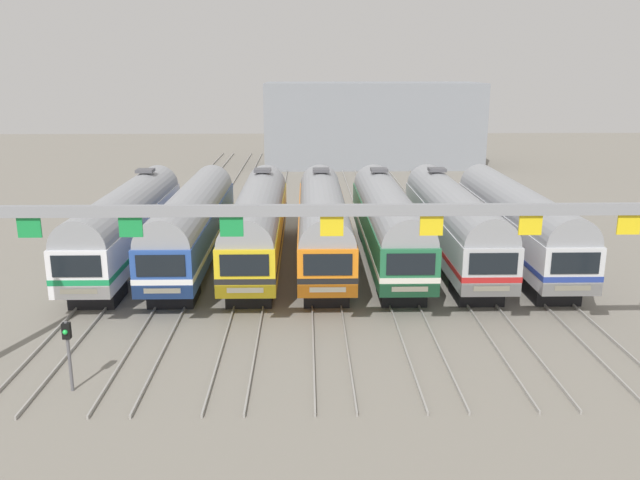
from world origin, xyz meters
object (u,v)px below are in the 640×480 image
(commuter_train_blue, at_px, (193,221))
(yard_signal_mast, at_px, (68,343))
(catenary_gantry, at_px, (332,231))
(commuter_train_yellow, at_px, (258,221))
(commuter_train_orange, at_px, (323,221))
(commuter_train_white, at_px, (128,222))
(commuter_train_stainless, at_px, (452,220))
(commuter_train_silver, at_px, (516,220))
(commuter_train_green, at_px, (387,220))

(commuter_train_blue, xyz_separation_m, yard_signal_mast, (-1.93, -15.89, -0.78))
(commuter_train_blue, xyz_separation_m, catenary_gantry, (7.72, -13.49, 2.72))
(commuter_train_yellow, distance_m, commuter_train_orange, 3.86)
(commuter_train_white, height_order, commuter_train_stainless, same)
(catenary_gantry, height_order, yard_signal_mast, catenary_gantry)
(commuter_train_silver, relative_size, catenary_gantry, 0.64)
(commuter_train_stainless, xyz_separation_m, commuter_train_silver, (3.86, -0.00, -0.00))
(commuter_train_orange, xyz_separation_m, commuter_train_stainless, (7.72, 0.00, 0.00))
(commuter_train_orange, bearing_deg, commuter_train_yellow, 180.00)
(commuter_train_blue, distance_m, commuter_train_stainless, 15.43)
(commuter_train_yellow, relative_size, commuter_train_stainless, 1.00)
(commuter_train_blue, height_order, yard_signal_mast, commuter_train_blue)
(commuter_train_silver, bearing_deg, yard_signal_mast, -143.17)
(commuter_train_white, height_order, commuter_train_silver, commuter_train_white)
(commuter_train_orange, height_order, commuter_train_green, same)
(commuter_train_yellow, height_order, commuter_train_silver, commuter_train_yellow)
(commuter_train_white, height_order, catenary_gantry, catenary_gantry)
(commuter_train_blue, bearing_deg, commuter_train_green, 0.02)
(catenary_gantry, bearing_deg, commuter_train_orange, 90.00)
(commuter_train_white, relative_size, commuter_train_green, 1.00)
(commuter_train_blue, bearing_deg, catenary_gantry, -60.24)
(commuter_train_yellow, bearing_deg, commuter_train_stainless, 0.00)
(commuter_train_blue, distance_m, catenary_gantry, 15.78)
(commuter_train_white, bearing_deg, commuter_train_orange, 0.00)
(commuter_train_white, distance_m, commuter_train_orange, 11.57)
(commuter_train_green, bearing_deg, catenary_gantry, -105.95)
(commuter_train_yellow, xyz_separation_m, commuter_train_green, (7.72, 0.00, 0.00))
(commuter_train_orange, height_order, catenary_gantry, catenary_gantry)
(commuter_train_orange, height_order, commuter_train_silver, commuter_train_orange)
(commuter_train_blue, relative_size, yard_signal_mast, 6.64)
(commuter_train_yellow, height_order, yard_signal_mast, commuter_train_yellow)
(catenary_gantry, distance_m, yard_signal_mast, 10.54)
(commuter_train_yellow, height_order, catenary_gantry, catenary_gantry)
(commuter_train_green, xyz_separation_m, commuter_train_stainless, (3.86, 0.00, 0.00))
(commuter_train_orange, xyz_separation_m, commuter_train_silver, (11.57, -0.00, -0.00))
(commuter_train_stainless, bearing_deg, commuter_train_orange, 180.00)
(commuter_train_green, distance_m, commuter_train_silver, 7.72)
(commuter_train_white, distance_m, commuter_train_blue, 3.86)
(commuter_train_orange, height_order, commuter_train_stainless, same)
(commuter_train_yellow, relative_size, commuter_train_silver, 1.00)
(commuter_train_stainless, bearing_deg, commuter_train_blue, -179.98)
(commuter_train_white, height_order, commuter_train_orange, same)
(commuter_train_yellow, xyz_separation_m, commuter_train_stainless, (11.57, 0.00, 0.00))
(commuter_train_orange, bearing_deg, commuter_train_white, 180.00)
(commuter_train_green, height_order, commuter_train_silver, commuter_train_green)
(commuter_train_green, bearing_deg, commuter_train_yellow, 180.00)
(commuter_train_yellow, bearing_deg, yard_signal_mast, -110.00)
(commuter_train_white, bearing_deg, commuter_train_blue, -0.06)
(commuter_train_silver, bearing_deg, commuter_train_orange, 179.98)
(commuter_train_orange, distance_m, commuter_train_stainless, 7.72)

